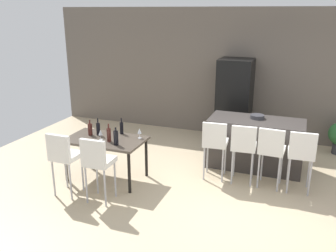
% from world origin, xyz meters
% --- Properties ---
extents(ground_plane, '(10.00, 10.00, 0.00)m').
position_xyz_m(ground_plane, '(0.00, 0.00, 0.00)').
color(ground_plane, '#C6B28E').
extents(back_wall, '(10.00, 0.12, 2.90)m').
position_xyz_m(back_wall, '(0.00, 2.61, 1.45)').
color(back_wall, '#665B51').
rests_on(back_wall, ground_plane).
extents(kitchen_island, '(1.71, 0.78, 0.92)m').
position_xyz_m(kitchen_island, '(0.24, 0.89, 0.46)').
color(kitchen_island, '#383330').
rests_on(kitchen_island, ground_plane).
extents(bar_chair_left, '(0.43, 0.43, 1.05)m').
position_xyz_m(bar_chair_left, '(-0.34, 0.12, 0.70)').
color(bar_chair_left, white).
rests_on(bar_chair_left, ground_plane).
extents(bar_chair_middle, '(0.43, 0.43, 1.05)m').
position_xyz_m(bar_chair_middle, '(0.15, 0.12, 0.70)').
color(bar_chair_middle, white).
rests_on(bar_chair_middle, ground_plane).
extents(bar_chair_right, '(0.42, 0.42, 1.05)m').
position_xyz_m(bar_chair_right, '(0.60, 0.12, 0.70)').
color(bar_chair_right, white).
rests_on(bar_chair_right, ground_plane).
extents(bar_chair_far, '(0.42, 0.42, 1.05)m').
position_xyz_m(bar_chair_far, '(1.06, 0.12, 0.70)').
color(bar_chair_far, white).
rests_on(bar_chair_far, ground_plane).
extents(dining_table, '(1.33, 0.79, 0.74)m').
position_xyz_m(dining_table, '(-2.09, -0.54, 0.67)').
color(dining_table, '#4C4238').
rests_on(dining_table, ground_plane).
extents(dining_chair_near, '(0.41, 0.41, 1.05)m').
position_xyz_m(dining_chair_near, '(-2.39, -1.30, 0.70)').
color(dining_chair_near, white).
rests_on(dining_chair_near, ground_plane).
extents(dining_chair_far, '(0.41, 0.41, 1.05)m').
position_xyz_m(dining_chair_far, '(-1.78, -1.30, 0.70)').
color(dining_chair_far, white).
rests_on(dining_chair_far, ground_plane).
extents(wine_bottle_right, '(0.06, 0.06, 0.29)m').
position_xyz_m(wine_bottle_right, '(-1.94, -0.21, 0.85)').
color(wine_bottle_right, black).
rests_on(wine_bottle_right, dining_table).
extents(wine_bottle_far, '(0.07, 0.07, 0.31)m').
position_xyz_m(wine_bottle_far, '(-1.96, -0.64, 0.86)').
color(wine_bottle_far, '#471E19').
rests_on(wine_bottle_far, dining_table).
extents(wine_bottle_end, '(0.08, 0.08, 0.27)m').
position_xyz_m(wine_bottle_end, '(-2.42, -0.47, 0.85)').
color(wine_bottle_end, '#471E19').
rests_on(wine_bottle_end, dining_table).
extents(wine_bottle_middle, '(0.07, 0.07, 0.30)m').
position_xyz_m(wine_bottle_middle, '(-2.29, -0.42, 0.85)').
color(wine_bottle_middle, black).
rests_on(wine_bottle_middle, dining_table).
extents(wine_bottle_near, '(0.08, 0.08, 0.30)m').
position_xyz_m(wine_bottle_near, '(-1.77, -0.74, 0.86)').
color(wine_bottle_near, black).
rests_on(wine_bottle_near, dining_table).
extents(wine_glass_left, '(0.07, 0.07, 0.17)m').
position_xyz_m(wine_glass_left, '(-2.13, -0.61, 0.86)').
color(wine_glass_left, silver).
rests_on(wine_glass_left, dining_table).
extents(wine_glass_corner, '(0.07, 0.07, 0.17)m').
position_xyz_m(wine_glass_corner, '(-1.55, -0.31, 0.86)').
color(wine_glass_corner, silver).
rests_on(wine_glass_corner, dining_table).
extents(refrigerator, '(0.72, 0.68, 1.84)m').
position_xyz_m(refrigerator, '(-0.41, 2.17, 0.92)').
color(refrigerator, black).
rests_on(refrigerator, ground_plane).
extents(fruit_bowl, '(0.26, 0.26, 0.07)m').
position_xyz_m(fruit_bowl, '(0.24, 0.98, 0.96)').
color(fruit_bowl, '#333338').
rests_on(fruit_bowl, kitchen_island).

